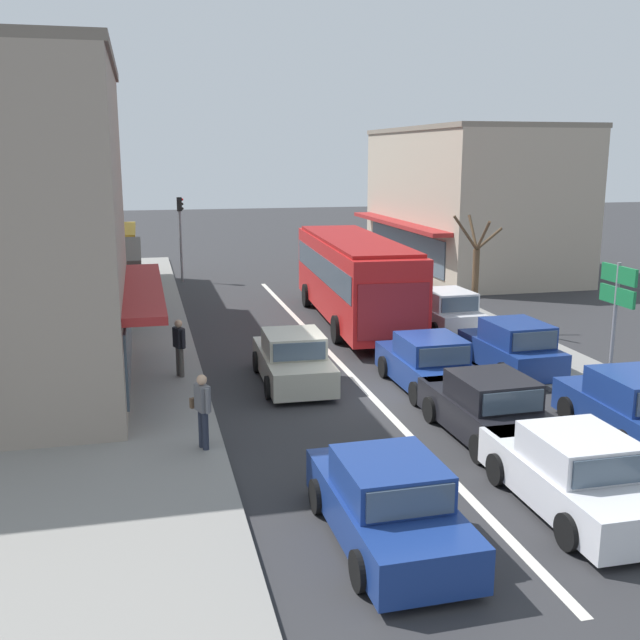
# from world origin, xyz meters

# --- Properties ---
(ground_plane) EXTENTS (140.00, 140.00, 0.00)m
(ground_plane) POSITION_xyz_m (0.00, 0.00, 0.00)
(ground_plane) COLOR #2D2D30
(lane_centre_line) EXTENTS (0.20, 28.00, 0.01)m
(lane_centre_line) POSITION_xyz_m (0.00, 4.00, 0.00)
(lane_centre_line) COLOR silver
(lane_centre_line) RESTS_ON ground
(sidewalk_left) EXTENTS (5.20, 44.00, 0.14)m
(sidewalk_left) POSITION_xyz_m (-6.80, 6.00, 0.07)
(sidewalk_left) COLOR gray
(sidewalk_left) RESTS_ON ground
(kerb_right) EXTENTS (2.80, 44.00, 0.12)m
(kerb_right) POSITION_xyz_m (6.20, 6.00, 0.06)
(kerb_right) COLOR gray
(kerb_right) RESTS_ON ground
(shopfront_mid_block) EXTENTS (7.95, 8.18, 7.68)m
(shopfront_mid_block) POSITION_xyz_m (-10.18, 11.18, 3.84)
(shopfront_mid_block) COLOR #B2A38E
(shopfront_mid_block) RESTS_ON ground
(shopfront_far_end) EXTENTS (7.50, 7.31, 6.76)m
(shopfront_far_end) POSITION_xyz_m (-10.18, 19.10, 3.37)
(shopfront_far_end) COLOR gray
(shopfront_far_end) RESTS_ON ground
(building_right_far) EXTENTS (8.23, 13.84, 7.65)m
(building_right_far) POSITION_xyz_m (11.48, 19.57, 3.82)
(building_right_far) COLOR #B2A38E
(building_right_far) RESTS_ON ground
(city_bus) EXTENTS (3.15, 10.97, 3.23)m
(city_bus) POSITION_xyz_m (1.96, 8.61, 1.88)
(city_bus) COLOR red
(city_bus) RESTS_ON ground
(sedan_adjacent_lane_trail) EXTENTS (1.98, 4.25, 1.47)m
(sedan_adjacent_lane_trail) POSITION_xyz_m (1.69, -3.44, 0.66)
(sedan_adjacent_lane_trail) COLOR black
(sedan_adjacent_lane_trail) RESTS_ON ground
(sedan_adjacent_lane_lead) EXTENTS (1.90, 4.20, 1.47)m
(sedan_adjacent_lane_lead) POSITION_xyz_m (1.61, -7.00, 0.66)
(sedan_adjacent_lane_lead) COLOR silver
(sedan_adjacent_lane_lead) RESTS_ON ground
(sedan_queue_gap_filler) EXTENTS (1.96, 4.23, 1.47)m
(sedan_queue_gap_filler) POSITION_xyz_m (-2.01, -7.31, 0.66)
(sedan_queue_gap_filler) COLOR navy
(sedan_queue_gap_filler) RESTS_ON ground
(sedan_queue_far_back) EXTENTS (1.98, 4.24, 1.47)m
(sedan_queue_far_back) POSITION_xyz_m (-1.78, 1.65, 0.66)
(sedan_queue_far_back) COLOR #B7B29E
(sedan_queue_far_back) RESTS_ON ground
(sedan_behind_bus_near) EXTENTS (1.92, 4.21, 1.47)m
(sedan_behind_bus_near) POSITION_xyz_m (1.73, 0.30, 0.66)
(sedan_behind_bus_near) COLOR navy
(sedan_behind_bus_near) RESTS_ON ground
(parked_hatchback_kerb_front) EXTENTS (1.88, 3.74, 1.54)m
(parked_hatchback_kerb_front) POSITION_xyz_m (4.76, -4.13, 0.71)
(parked_hatchback_kerb_front) COLOR navy
(parked_hatchback_kerb_front) RESTS_ON ground
(parked_hatchback_kerb_second) EXTENTS (1.91, 3.75, 1.54)m
(parked_hatchback_kerb_second) POSITION_xyz_m (4.69, 1.26, 0.71)
(parked_hatchback_kerb_second) COLOR navy
(parked_hatchback_kerb_second) RESTS_ON ground
(parked_hatchback_kerb_third) EXTENTS (1.93, 3.76, 1.54)m
(parked_hatchback_kerb_third) POSITION_xyz_m (4.76, 6.49, 0.71)
(parked_hatchback_kerb_third) COLOR silver
(parked_hatchback_kerb_third) RESTS_ON ground
(parked_sedan_kerb_rear) EXTENTS (2.01, 4.26, 1.47)m
(parked_sedan_kerb_rear) POSITION_xyz_m (4.61, 12.33, 0.66)
(parked_sedan_kerb_rear) COLOR black
(parked_sedan_kerb_rear) RESTS_ON ground
(traffic_light_downstreet) EXTENTS (0.33, 0.24, 4.20)m
(traffic_light_downstreet) POSITION_xyz_m (-3.82, 19.67, 2.85)
(traffic_light_downstreet) COLOR gray
(traffic_light_downstreet) RESTS_ON ground
(directional_road_sign) EXTENTS (0.10, 1.40, 3.60)m
(directional_road_sign) POSITION_xyz_m (5.97, -1.64, 2.70)
(directional_road_sign) COLOR gray
(directional_road_sign) RESTS_ON ground
(street_tree_right) EXTENTS (1.91, 1.75, 4.18)m
(street_tree_right) POSITION_xyz_m (5.88, 6.47, 1.96)
(street_tree_right) COLOR brown
(street_tree_right) RESTS_ON ground
(pedestrian_with_handbag_near) EXTENTS (0.43, 0.64, 1.63)m
(pedestrian_with_handbag_near) POSITION_xyz_m (-4.65, -2.89, 1.07)
(pedestrian_with_handbag_near) COLOR #232838
(pedestrian_with_handbag_near) RESTS_ON sidewalk_left
(pedestrian_browsing_midblock) EXTENTS (0.34, 0.53, 1.63)m
(pedestrian_browsing_midblock) POSITION_xyz_m (-4.84, 2.58, 1.07)
(pedestrian_browsing_midblock) COLOR #4C4742
(pedestrian_browsing_midblock) RESTS_ON sidewalk_left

